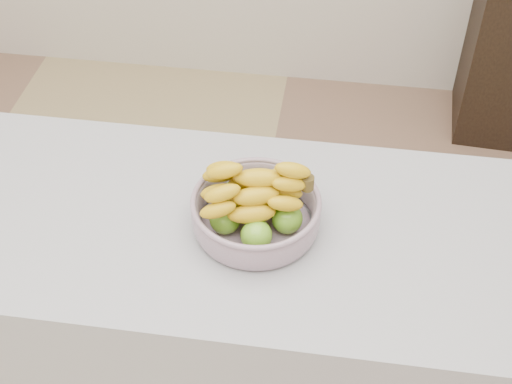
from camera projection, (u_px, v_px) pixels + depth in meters
counter at (211, 341)px, 1.84m from camera, size 2.00×0.60×0.90m
fruit_bowl at (256, 209)px, 1.48m from camera, size 0.27×0.27×0.16m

